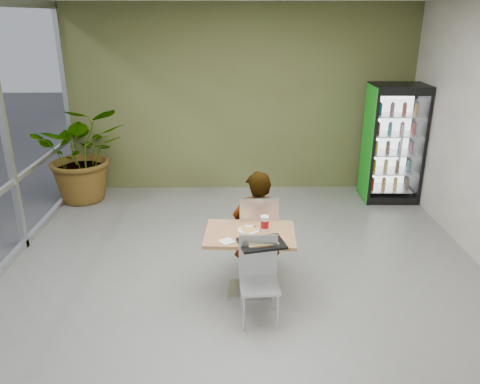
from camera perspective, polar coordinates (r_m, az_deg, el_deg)
name	(u,v)px	position (r m, az deg, el deg)	size (l,w,h in m)	color
ground	(245,292)	(5.51, 0.65, -12.04)	(7.00, 7.00, 0.00)	gray
room_envelope	(246,158)	(4.83, 0.72, 4.12)	(6.00, 7.00, 3.20)	silver
dining_table	(250,250)	(5.24, 1.20, -7.07)	(1.02, 0.75, 0.75)	tan
chair_far	(258,228)	(5.61, 2.18, -4.42)	(0.49, 0.49, 1.02)	silver
chair_near	(259,272)	(4.85, 2.29, -9.71)	(0.41, 0.42, 0.89)	silver
seated_woman	(257,234)	(5.70, 2.05, -5.09)	(0.59, 0.38, 1.60)	black
pizza_plate	(249,229)	(5.19, 1.06, -4.54)	(0.33, 0.32, 0.03)	white
soda_cup	(265,223)	(5.18, 3.03, -3.83)	(0.09, 0.09, 0.16)	white
napkin_stack	(227,242)	(4.93, -1.62, -6.07)	(0.14, 0.14, 0.02)	white
cafeteria_tray	(262,243)	(4.89, 2.66, -6.28)	(0.47, 0.34, 0.03)	black
beverage_fridge	(393,144)	(8.25, 18.15, 5.64)	(0.91, 0.70, 1.95)	black
potted_plant	(83,153)	(8.28, -18.59, 4.51)	(1.48, 1.27, 1.64)	#245A27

